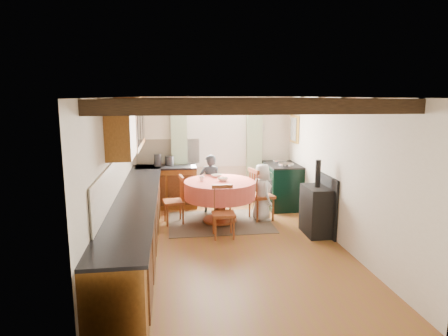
{
  "coord_description": "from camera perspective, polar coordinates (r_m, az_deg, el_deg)",
  "views": [
    {
      "loc": [
        -0.93,
        -6.0,
        2.43
      ],
      "look_at": [
        0.0,
        0.8,
        1.15
      ],
      "focal_mm": 31.32,
      "sensor_mm": 36.0,
      "label": 1
    }
  ],
  "objects": [
    {
      "name": "floor",
      "position": [
        6.54,
        0.97,
        -11.25
      ],
      "size": [
        3.6,
        5.5,
        0.0
      ],
      "primitive_type": "cube",
      "color": "brown",
      "rests_on": "ground"
    },
    {
      "name": "curtain_left",
      "position": [
        8.75,
        -6.52,
        1.75
      ],
      "size": [
        0.35,
        0.1,
        2.1
      ],
      "primitive_type": "cube",
      "color": "#9BBC8A",
      "rests_on": "wall_back"
    },
    {
      "name": "base_cabinet_left",
      "position": [
        6.35,
        -12.66,
        -7.97
      ],
      "size": [
        0.6,
        5.3,
        0.88
      ],
      "primitive_type": "cube",
      "color": "brown",
      "rests_on": "floor"
    },
    {
      "name": "window_frame",
      "position": [
        8.84,
        -1.06,
        5.16
      ],
      "size": [
        1.34,
        0.03,
        1.54
      ],
      "primitive_type": "cube",
      "color": "white",
      "rests_on": "wall_back"
    },
    {
      "name": "worktop_left",
      "position": [
        6.22,
        -12.65,
        -3.94
      ],
      "size": [
        0.64,
        5.3,
        0.04
      ],
      "primitive_type": "cube",
      "color": "black",
      "rests_on": "base_cabinet_left"
    },
    {
      "name": "splash_back",
      "position": [
        8.82,
        -8.17,
        2.43
      ],
      "size": [
        1.4,
        0.02,
        0.55
      ],
      "primitive_type": "cube",
      "color": "beige",
      "rests_on": "wall_back"
    },
    {
      "name": "worktop_back",
      "position": [
        8.57,
        -8.46,
        0.15
      ],
      "size": [
        1.3,
        0.64,
        0.04
      ],
      "primitive_type": "cube",
      "color": "black",
      "rests_on": "base_cabinet_back"
    },
    {
      "name": "beam_b",
      "position": [
        5.09,
        2.78,
        9.21
      ],
      "size": [
        3.6,
        0.16,
        0.16
      ],
      "primitive_type": "cube",
      "color": "black",
      "rests_on": "ceiling"
    },
    {
      "name": "cup",
      "position": [
        7.46,
        -3.29,
        -1.55
      ],
      "size": [
        0.11,
        0.11,
        0.09
      ],
      "primitive_type": "imported",
      "rotation": [
        0.0,
        0.0,
        3.31
      ],
      "color": "silver",
      "rests_on": "dining_table"
    },
    {
      "name": "wall_front",
      "position": [
        3.6,
        7.79,
        -9.49
      ],
      "size": [
        3.6,
        0.0,
        2.4
      ],
      "primitive_type": "cube",
      "color": "silver",
      "rests_on": "ground"
    },
    {
      "name": "beam_d",
      "position": [
        7.06,
        -0.22,
        9.59
      ],
      "size": [
        3.6,
        0.16,
        0.16
      ],
      "primitive_type": "cube",
      "color": "black",
      "rests_on": "ceiling"
    },
    {
      "name": "wall_picture",
      "position": [
        8.76,
        10.24,
        5.61
      ],
      "size": [
        0.04,
        0.5,
        0.6
      ],
      "primitive_type": "cube",
      "color": "gold",
      "rests_on": "wall_right"
    },
    {
      "name": "child_far",
      "position": [
        8.16,
        -2.0,
        -2.3
      ],
      "size": [
        0.46,
        0.31,
        1.23
      ],
      "primitive_type": "imported",
      "rotation": [
        0.0,
        0.0,
        3.11
      ],
      "color": "#29333B",
      "rests_on": "floor"
    },
    {
      "name": "aga_range",
      "position": [
        8.68,
        8.48,
        -2.47
      ],
      "size": [
        0.69,
        1.07,
        0.98
      ],
      "primitive_type": null,
      "color": "black",
      "rests_on": "floor"
    },
    {
      "name": "cast_iron_stove",
      "position": [
        7.04,
        13.4,
        -4.21
      ],
      "size": [
        0.4,
        0.67,
        1.34
      ],
      "primitive_type": null,
      "color": "black",
      "rests_on": "floor"
    },
    {
      "name": "wall_back",
      "position": [
        8.89,
        -1.71,
        2.59
      ],
      "size": [
        3.6,
        0.0,
        2.4
      ],
      "primitive_type": "cube",
      "color": "silver",
      "rests_on": "ground"
    },
    {
      "name": "canister_tall",
      "position": [
        8.55,
        -9.65,
        1.13
      ],
      "size": [
        0.15,
        0.15,
        0.27
      ],
      "primitive_type": "cylinder",
      "color": "#262628",
      "rests_on": "worktop_back"
    },
    {
      "name": "wall_right",
      "position": [
        6.71,
        16.39,
        -0.44
      ],
      "size": [
        0.0,
        5.5,
        2.4
      ],
      "primitive_type": "cube",
      "color": "silver",
      "rests_on": "ground"
    },
    {
      "name": "curtain_rod",
      "position": [
        8.72,
        -1.01,
        9.04
      ],
      "size": [
        2.0,
        0.03,
        0.03
      ],
      "primitive_type": "cylinder",
      "rotation": [
        0.0,
        1.57,
        0.0
      ],
      "color": "black",
      "rests_on": "wall_back"
    },
    {
      "name": "wall_left",
      "position": [
        6.19,
        -15.71,
        -1.3
      ],
      "size": [
        0.0,
        5.5,
        2.4
      ],
      "primitive_type": "cube",
      "color": "silver",
      "rests_on": "ground"
    },
    {
      "name": "bowl_a",
      "position": [
        7.81,
        -1.11,
        -1.13
      ],
      "size": [
        0.26,
        0.26,
        0.05
      ],
      "primitive_type": "imported",
      "rotation": [
        0.0,
        0.0,
        1.92
      ],
      "color": "silver",
      "rests_on": "dining_table"
    },
    {
      "name": "base_cabinet_back",
      "position": [
        8.68,
        -8.38,
        -2.81
      ],
      "size": [
        1.3,
        0.6,
        0.88
      ],
      "primitive_type": "cube",
      "color": "brown",
      "rests_on": "floor"
    },
    {
      "name": "wall_cabinet_solid",
      "position": [
        5.77,
        -14.78,
        4.95
      ],
      "size": [
        0.34,
        0.9,
        0.7
      ],
      "primitive_type": "cube",
      "color": "brown",
      "rests_on": "wall_left"
    },
    {
      "name": "rug",
      "position": [
        7.66,
        -0.61,
        -7.89
      ],
      "size": [
        1.96,
        1.53,
        0.01
      ],
      "primitive_type": "cube",
      "color": "brown",
      "rests_on": "floor"
    },
    {
      "name": "bowl_b",
      "position": [
        7.44,
        -0.18,
        -1.67
      ],
      "size": [
        0.26,
        0.26,
        0.06
      ],
      "primitive_type": "imported",
      "rotation": [
        0.0,
        0.0,
        1.17
      ],
      "color": "silver",
      "rests_on": "dining_table"
    },
    {
      "name": "beam_c",
      "position": [
        6.07,
        1.04,
        9.43
      ],
      "size": [
        3.6,
        0.16,
        0.16
      ],
      "primitive_type": "cube",
      "color": "black",
      "rests_on": "ceiling"
    },
    {
      "name": "window_pane",
      "position": [
        8.84,
        -1.07,
        5.17
      ],
      "size": [
        1.2,
        0.01,
        1.4
      ],
      "primitive_type": "cube",
      "color": "white",
      "rests_on": "wall_back"
    },
    {
      "name": "chair_near",
      "position": [
        6.76,
        -0.08,
        -6.45
      ],
      "size": [
        0.39,
        0.41,
        0.9
      ],
      "primitive_type": null,
      "rotation": [
        0.0,
        0.0,
        -0.0
      ],
      "color": "brown",
      "rests_on": "floor"
    },
    {
      "name": "dining_table",
      "position": [
        7.54,
        -0.62,
        -4.97
      ],
      "size": [
        1.36,
        1.36,
        0.82
      ],
      "primitive_type": null,
      "color": "#DD4C45",
      "rests_on": "floor"
    },
    {
      "name": "splash_left",
      "position": [
        6.48,
        -15.18,
        -0.76
      ],
      "size": [
        0.02,
        4.5,
        0.55
      ],
      "primitive_type": "cube",
      "color": "beige",
      "rests_on": "wall_left"
    },
    {
      "name": "canister_wide",
      "position": [
        8.59,
        -7.95,
        1.04
      ],
      "size": [
        0.19,
        0.19,
        0.21
      ],
      "primitive_type": "cylinder",
      "color": "#262628",
      "rests_on": "worktop_back"
    },
    {
      "name": "curtain_right",
      "position": [
        8.95,
        4.43,
        1.98
      ],
      "size": [
        0.35,
        0.1,
        2.1
      ],
      "primitive_type": "cube",
      "color": "#9BBC8A",
      "rests_on": "wall_back"
    },
    {
      "name": "beam_a",
      "position": [
        4.11,
        5.36,
        8.87
      ],
      "size": [
        3.6,
        0.16,
        0.16
      ],
      "primitive_type": "cube",
      "color": "black",
      "rests_on": "ceiling"
    },
    {
      "name": "wall_plate",
      "position": [
        8.97,
        5.01,
        5.85
      ],
      "size": [
        0.3,
        0.02,
        0.3
      ],
      "primitive_type": "cylinder",
      "rotation": [
        1.57,
        0.0,
        0.0
      ],
      "color": "silver",
      "rests_on": "wall_back"
    },
    {
      "name": "ceiling",
      "position": [
        6.07,
        1.04,
        10.28
      ],
      "size": [
        3.6,
        5.5,
        0.0
      ],
      "primitive_type": "cube",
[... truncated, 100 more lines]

